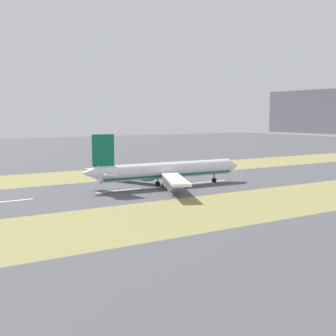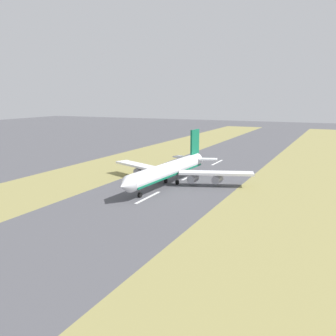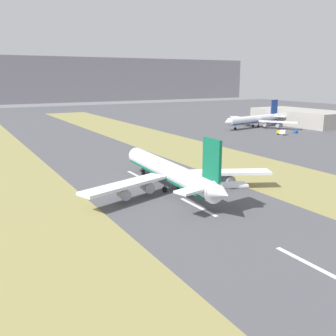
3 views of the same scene
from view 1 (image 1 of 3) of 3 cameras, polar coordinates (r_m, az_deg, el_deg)
ground_plane at (r=175.33m, az=-1.65°, el=-2.33°), size 800.00×800.00×0.00m
grass_median_west at (r=214.71m, az=-7.90°, el=-0.76°), size 40.00×600.00×0.01m
grass_median_east at (r=139.39m, az=8.02°, el=-4.68°), size 40.00×600.00×0.01m
centreline_dash_near at (r=154.56m, az=-19.38°, el=-3.89°), size 1.20×18.00×0.01m
centreline_dash_mid at (r=168.16m, az=-6.01°, el=-2.74°), size 1.20×18.00×0.01m
centreline_dash_far at (r=189.39m, az=4.85°, el=-1.69°), size 1.20×18.00×0.01m
airplane_main_jet at (r=175.00m, az=-0.54°, el=-0.35°), size 64.05×67.20×20.20m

